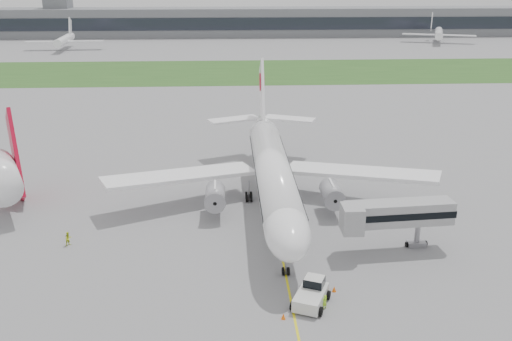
{
  "coord_description": "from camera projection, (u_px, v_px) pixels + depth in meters",
  "views": [
    {
      "loc": [
        -6.25,
        -70.64,
        31.97
      ],
      "look_at": [
        -2.41,
        2.0,
        6.38
      ],
      "focal_mm": 40.0,
      "sensor_mm": 36.0,
      "label": 1
    }
  ],
  "objects": [
    {
      "name": "airliner",
      "position": [
        272.0,
        168.0,
        80.18
      ],
      "size": [
        48.13,
        53.95,
        17.88
      ],
      "color": "white",
      "rests_on": "ground"
    },
    {
      "name": "terminal_building",
      "position": [
        237.0,
        22.0,
        291.69
      ],
      "size": [
        320.0,
        22.3,
        14.0
      ],
      "color": "gray",
      "rests_on": "ground"
    },
    {
      "name": "apron_markings",
      "position": [
        278.0,
        235.0,
        72.76
      ],
      "size": [
        70.0,
        70.0,
        0.04
      ],
      "primitive_type": null,
      "color": "yellow",
      "rests_on": "ground"
    },
    {
      "name": "neighbor_aircraft",
      "position": [
        2.0,
        173.0,
        77.91
      ],
      "size": [
        9.01,
        17.78,
        14.5
      ],
      "rotation": [
        0.0,
        0.0,
        0.43
      ],
      "color": "#BA0A26",
      "rests_on": "ground"
    },
    {
      "name": "grass_strip",
      "position": [
        245.0,
        72.0,
        190.51
      ],
      "size": [
        600.0,
        50.0,
        0.02
      ],
      "primitive_type": "cube",
      "color": "#2A5620",
      "rests_on": "ground"
    },
    {
      "name": "control_tower",
      "position": [
        62.0,
        37.0,
        291.54
      ],
      "size": [
        12.0,
        12.0,
        56.0
      ],
      "primitive_type": null,
      "color": "gray",
      "rests_on": "ground"
    },
    {
      "name": "distant_aircraft_left",
      "position": [
        66.0,
        50.0,
        242.35
      ],
      "size": [
        33.61,
        30.07,
        12.24
      ],
      "primitive_type": null,
      "rotation": [
        0.0,
        0.0,
        0.06
      ],
      "color": "white",
      "rests_on": "ground"
    },
    {
      "name": "distant_aircraft_right",
      "position": [
        438.0,
        43.0,
        266.01
      ],
      "size": [
        40.72,
        38.39,
        12.57
      ],
      "primitive_type": null,
      "rotation": [
        0.0,
        0.0,
        -0.34
      ],
      "color": "white",
      "rests_on": "ground"
    },
    {
      "name": "pushback_tug",
      "position": [
        312.0,
        293.0,
        57.66
      ],
      "size": [
        4.59,
        5.41,
        2.43
      ],
      "rotation": [
        0.0,
        0.0,
        -0.41
      ],
      "color": "silver",
      "rests_on": "ground"
    },
    {
      "name": "safety_cone_right",
      "position": [
        334.0,
        289.0,
        59.94
      ],
      "size": [
        0.45,
        0.45,
        0.62
      ],
      "primitive_type": "cone",
      "color": "#FF650D",
      "rests_on": "ground"
    },
    {
      "name": "ground_crew_far",
      "position": [
        68.0,
        239.0,
        69.87
      ],
      "size": [
        1.08,
        1.1,
        1.78
      ],
      "primitive_type": "imported",
      "rotation": [
        0.0,
        0.0,
        0.85
      ],
      "color": "#C9DD24",
      "rests_on": "ground"
    },
    {
      "name": "ground_crew_near",
      "position": [
        325.0,
        302.0,
        56.83
      ],
      "size": [
        0.66,
        0.61,
        1.52
      ],
      "primitive_type": "imported",
      "rotation": [
        0.0,
        0.0,
        3.74
      ],
      "color": "#B4FF2A",
      "rests_on": "ground"
    },
    {
      "name": "safety_cone_left",
      "position": [
        283.0,
        316.0,
        55.21
      ],
      "size": [
        0.45,
        0.45,
        0.62
      ],
      "primitive_type": "cone",
      "color": "#FF650D",
      "rests_on": "ground"
    },
    {
      "name": "ground",
      "position": [
        274.0,
        219.0,
        77.47
      ],
      "size": [
        600.0,
        600.0,
        0.0
      ],
      "primitive_type": "plane",
      "color": "#949396",
      "rests_on": "ground"
    },
    {
      "name": "jet_bridge",
      "position": [
        392.0,
        214.0,
        67.32
      ],
      "size": [
        13.79,
        4.95,
        6.39
      ],
      "rotation": [
        0.0,
        0.0,
        0.08
      ],
      "color": "#9C9D9F",
      "rests_on": "ground"
    }
  ]
}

